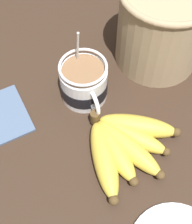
% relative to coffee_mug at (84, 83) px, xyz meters
% --- Properties ---
extents(table, '(1.18, 1.18, 0.03)m').
position_rel_coffee_mug_xyz_m(table, '(0.09, -0.01, -0.06)').
color(table, '#332319').
rests_on(table, ground).
extents(coffee_mug, '(0.14, 0.10, 0.17)m').
position_rel_coffee_mug_xyz_m(coffee_mug, '(0.00, 0.00, 0.00)').
color(coffee_mug, silver).
rests_on(coffee_mug, table).
extents(banana_bunch, '(0.20, 0.21, 0.04)m').
position_rel_coffee_mug_xyz_m(banana_bunch, '(0.16, 0.02, -0.02)').
color(banana_bunch, '#4C381E').
rests_on(banana_bunch, table).
extents(woven_basket, '(0.21, 0.21, 0.19)m').
position_rel_coffee_mug_xyz_m(woven_basket, '(-0.05, 0.21, 0.06)').
color(woven_basket, tan).
rests_on(woven_basket, table).
extents(napkin, '(0.14, 0.11, 0.01)m').
position_rel_coffee_mug_xyz_m(napkin, '(-0.01, -0.18, -0.04)').
color(napkin, slate).
rests_on(napkin, table).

